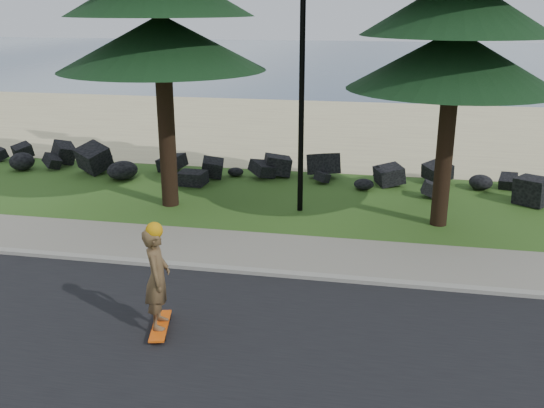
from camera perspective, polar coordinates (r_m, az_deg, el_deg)
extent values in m
plane|color=#345A1C|center=(12.98, 0.55, -5.08)|extent=(160.00, 160.00, 0.00)
cube|color=black|center=(9.12, -4.81, -16.10)|extent=(160.00, 7.00, 0.02)
cube|color=#9C988C|center=(12.16, -0.23, -6.52)|extent=(160.00, 0.20, 0.10)
cube|color=gray|center=(13.15, 0.70, -4.58)|extent=(160.00, 2.00, 0.08)
cube|color=tan|center=(26.81, 6.23, 7.14)|extent=(160.00, 15.00, 0.01)
cube|color=#3A5370|center=(62.97, 9.25, 13.41)|extent=(160.00, 58.00, 0.01)
cylinder|color=black|center=(15.12, 2.86, 13.91)|extent=(0.14, 0.14, 8.00)
cube|color=#F5580E|center=(10.37, -10.46, -11.20)|extent=(0.48, 1.05, 0.03)
imported|color=brown|center=(9.98, -10.75, -6.85)|extent=(0.54, 0.70, 1.70)
sphere|color=orange|center=(9.66, -11.03, -2.46)|extent=(0.27, 0.27, 0.27)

